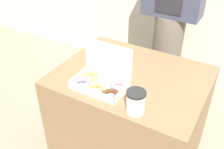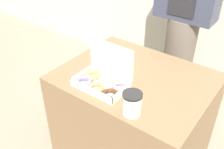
% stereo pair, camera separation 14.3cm
% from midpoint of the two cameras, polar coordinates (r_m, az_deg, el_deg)
% --- Properties ---
extents(table, '(0.94, 0.75, 0.73)m').
position_cam_midpoint_polar(table, '(1.89, 6.75, -9.58)').
color(table, brown).
rests_on(table, ground_plane).
extents(donut_box, '(0.34, 0.23, 0.25)m').
position_cam_midpoint_polar(donut_box, '(1.55, 0.37, -1.43)').
color(donut_box, white).
rests_on(donut_box, table).
extents(coffee_cup, '(0.10, 0.10, 0.13)m').
position_cam_midpoint_polar(coffee_cup, '(1.35, 7.46, -6.39)').
color(coffee_cup, silver).
rests_on(coffee_cup, table).
extents(person_customer, '(0.45, 0.25, 1.69)m').
position_cam_midpoint_polar(person_customer, '(2.15, 17.60, 11.86)').
color(person_customer, '#665B51').
rests_on(person_customer, ground_plane).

